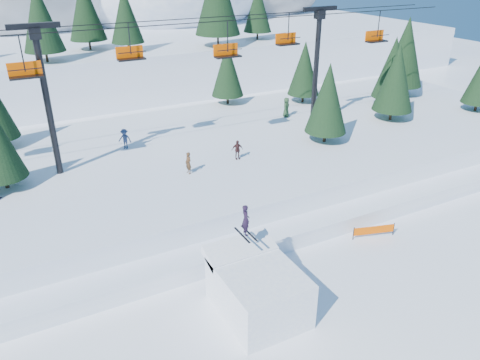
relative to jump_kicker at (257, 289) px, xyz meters
name	(u,v)px	position (x,y,z in m)	size (l,w,h in m)	color
ground	(307,313)	(2.16, -1.38, -1.39)	(160.00, 160.00, 0.00)	white
mid_shelf	(179,165)	(2.16, 16.62, -0.14)	(70.00, 22.00, 2.50)	white
berm	(236,231)	(2.16, 6.62, -0.84)	(70.00, 6.00, 1.10)	white
mountain_ridge	(25,2)	(-2.92, 71.97, 8.25)	(119.00, 60.39, 26.46)	white
jump_kicker	(257,289)	(0.00, 0.00, 0.00)	(3.79, 5.17, 5.46)	white
chairlift	(193,62)	(3.76, 16.66, 7.93)	(46.00, 3.21, 10.28)	black
conifer_stand	(191,96)	(3.77, 17.36, 5.17)	(63.87, 18.67, 8.66)	black
distant_skiers	(182,138)	(2.68, 16.98, 1.94)	(26.55, 8.55, 1.87)	#432845
banner_near	(374,230)	(10.12, 2.52, -0.85)	(2.75, 0.84, 0.90)	black
banner_far	(354,218)	(10.04, 4.32, -0.85)	(2.81, 0.58, 0.90)	black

